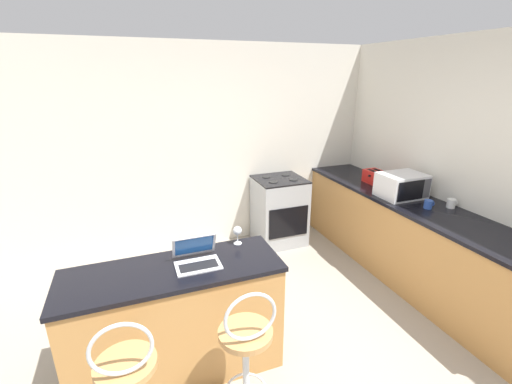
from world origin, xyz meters
TOP-DOWN VIEW (x-y plane):
  - wall_back at (0.00, 2.73)m, footprint 12.00×0.06m
  - breakfast_bar at (-0.63, 0.63)m, footprint 1.56×0.55m
  - counter_right at (2.00, 1.10)m, footprint 0.68×3.23m
  - bar_stool_far at (-0.28, 0.04)m, footprint 0.40×0.40m
  - laptop at (-0.45, 0.65)m, footprint 0.32×0.27m
  - microwave at (1.98, 1.26)m, footprint 0.48×0.37m
  - toaster at (2.04, 1.76)m, footprint 0.22×0.31m
  - stove_range at (1.00, 2.38)m, footprint 0.64×0.61m
  - mug_white at (2.23, 0.81)m, footprint 0.10×0.08m
  - wine_glass_short at (-0.08, 0.83)m, footprint 0.07×0.07m
  - mug_blue at (1.99, 0.88)m, footprint 0.10×0.08m

SIDE VIEW (x-z plane):
  - stove_range at x=1.00m, z-range 0.00..0.92m
  - counter_right at x=2.00m, z-range 0.00..0.92m
  - breakfast_bar at x=-0.63m, z-range 0.00..0.92m
  - bar_stool_far at x=-0.28m, z-range -0.02..1.05m
  - mug_blue at x=1.99m, z-range 0.91..1.00m
  - mug_white at x=2.23m, z-range 0.91..1.01m
  - laptop at x=-0.45m, z-range 0.87..1.06m
  - toaster at x=2.04m, z-range 0.91..1.08m
  - wine_glass_short at x=-0.08m, z-range 0.95..1.10m
  - microwave at x=1.98m, z-range 0.91..1.18m
  - wall_back at x=0.00m, z-range 0.00..2.60m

